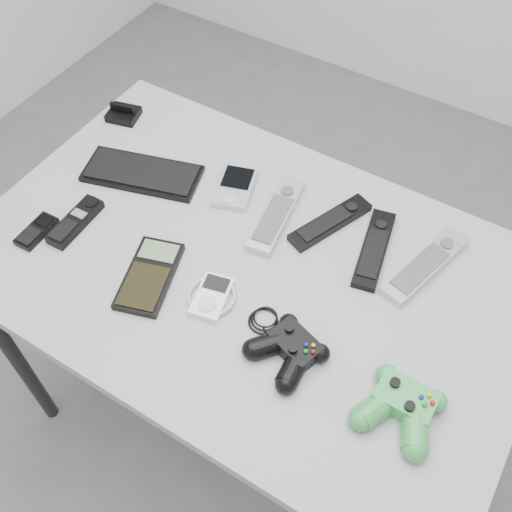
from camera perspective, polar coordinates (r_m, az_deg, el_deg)
The scene contains 15 objects.
floor at distance 1.97m, azimuth 0.32°, elevation -14.03°, with size 3.50×3.50×0.00m, color slate.
desk at distance 1.32m, azimuth -0.66°, elevation -2.54°, with size 1.19×0.76×0.79m.
pda_keyboard at distance 1.46m, azimuth -10.79°, elevation 7.77°, with size 0.28×0.12×0.02m, color black.
dock_bracket at distance 1.62m, azimuth -12.57°, elevation 13.33°, with size 0.08×0.07×0.04m, color black.
pda at distance 1.40m, azimuth -2.03°, elevation 6.57°, with size 0.08×0.13×0.02m, color #B9BAC0.
remote_silver_a at distance 1.34m, azimuth 1.94°, elevation 3.99°, with size 0.06×0.23×0.02m, color #B9BAC0.
remote_black_a at distance 1.34m, azimuth 7.09°, elevation 3.25°, with size 0.05×0.21×0.02m, color black.
remote_black_b at distance 1.30m, azimuth 11.20°, elevation 0.71°, with size 0.05×0.21×0.02m, color black.
remote_silver_b at distance 1.30m, azimuth 15.85°, elevation -0.81°, with size 0.05×0.24×0.02m, color #B4B5BB.
mobile_phone at distance 1.40m, azimuth -20.19°, elevation 2.26°, with size 0.04×0.10×0.02m, color black.
cordless_handset at distance 1.39m, azimuth -16.84°, elevation 3.17°, with size 0.05×0.15×0.02m, color black.
calculator at distance 1.26m, azimuth -10.11°, elevation -1.84°, with size 0.09×0.19×0.02m, color black.
mp3_player at distance 1.21m, azimuth -4.25°, elevation -3.86°, with size 0.10×0.10×0.02m, color white.
controller_black at distance 1.13m, azimuth 3.23°, elevation -8.79°, with size 0.23×0.14×0.05m, color black, non-canonical shape.
controller_green at distance 1.11m, azimuth 13.71°, elevation -13.67°, with size 0.15×0.16×0.05m, color #227E39, non-canonical shape.
Camera 1 is at (0.40, -0.67, 1.81)m, focal length 42.00 mm.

